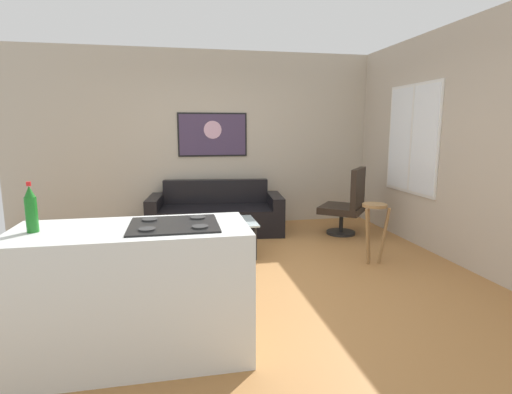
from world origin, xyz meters
TOP-DOWN VIEW (x-y plane):
  - ground at (0.00, 0.00)m, footprint 6.40×6.40m
  - back_wall at (0.00, 2.42)m, footprint 6.40×0.05m
  - right_wall at (2.62, 0.30)m, footprint 0.05×6.40m
  - couch at (-0.04, 1.86)m, footprint 2.08×1.03m
  - coffee_table at (-0.10, 0.71)m, footprint 0.88×0.62m
  - armchair at (1.87, 1.33)m, footprint 0.84×0.85m
  - bar_stool at (1.64, 0.08)m, footprint 0.33×0.32m
  - kitchen_counter at (-0.92, -1.40)m, footprint 1.58×0.71m
  - soda_bottle at (-1.53, -1.40)m, footprint 0.07×0.07m
  - wall_painting at (-0.02, 2.38)m, footprint 1.11×0.03m
  - window at (2.59, 0.90)m, footprint 0.03×1.20m

SIDE VIEW (x-z plane):
  - ground at x=0.00m, z-range -0.04..0.00m
  - couch at x=-0.04m, z-range -0.12..0.66m
  - coffee_table at x=-0.10m, z-range 0.18..0.62m
  - kitchen_counter at x=-0.92m, z-range -0.01..0.94m
  - armchair at x=1.87m, z-range -0.03..0.98m
  - bar_stool at x=1.64m, z-range 0.17..0.88m
  - soda_bottle at x=-1.53m, z-range 0.91..1.24m
  - back_wall at x=0.00m, z-range 0.00..2.80m
  - right_wall at x=2.62m, z-range 0.00..2.80m
  - window at x=2.59m, z-range 0.69..2.18m
  - wall_painting at x=-0.02m, z-range 1.13..1.83m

